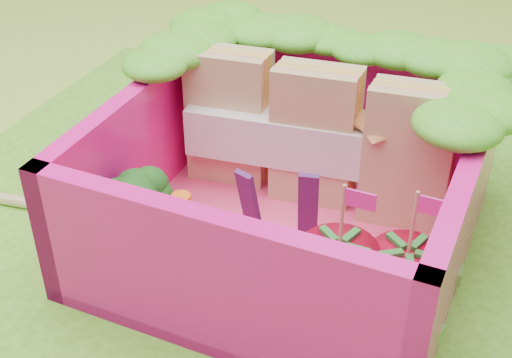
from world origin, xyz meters
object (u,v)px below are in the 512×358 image
at_px(sandwich_stack, 316,137).
at_px(strawberry_left, 337,275).
at_px(bento_box, 290,182).
at_px(strawberry_right, 404,281).
at_px(broccoli, 135,197).

xyz_separation_m(sandwich_stack, strawberry_left, (0.29, -0.57, -0.15)).
relative_size(bento_box, strawberry_right, 2.67).
xyz_separation_m(bento_box, broccoli, (-0.51, -0.26, -0.04)).
distance_m(bento_box, strawberry_right, 0.57).
relative_size(broccoli, strawberry_right, 0.65).
bearing_deg(sandwich_stack, broccoli, -134.72).
height_order(sandwich_stack, strawberry_left, sandwich_stack).
relative_size(sandwich_stack, broccoli, 3.41).
bearing_deg(strawberry_right, strawberry_left, -162.63).
bearing_deg(strawberry_left, sandwich_stack, 116.75).
relative_size(sandwich_stack, strawberry_left, 2.18).
bearing_deg(bento_box, strawberry_left, -46.94).
xyz_separation_m(bento_box, strawberry_right, (0.50, -0.25, -0.09)).
height_order(bento_box, strawberry_left, bento_box).
height_order(broccoli, strawberry_left, strawberry_left).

